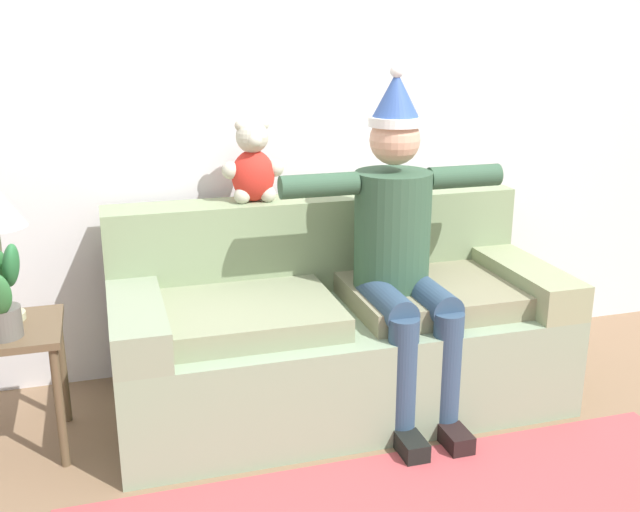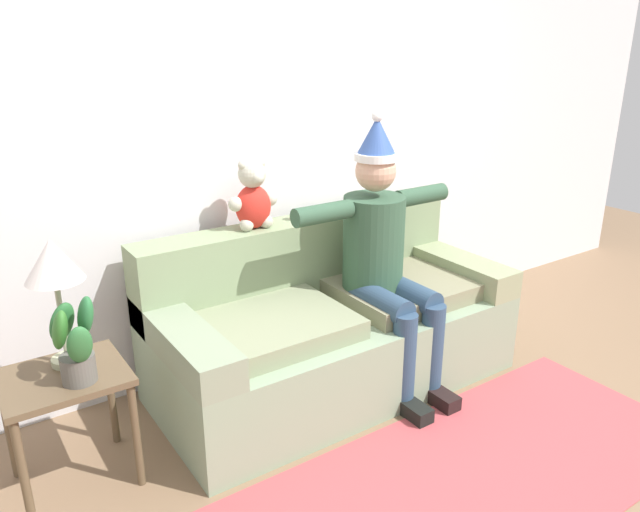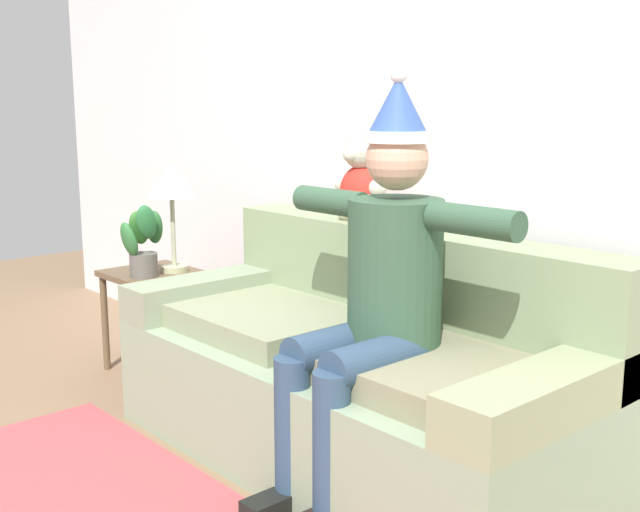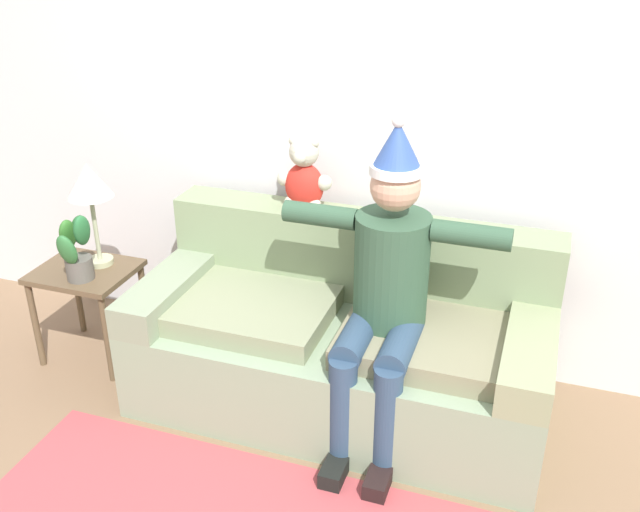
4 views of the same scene
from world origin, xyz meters
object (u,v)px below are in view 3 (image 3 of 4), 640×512
(person_seated, at_px, (376,285))
(potted_plant, at_px, (143,242))
(teddy_bear, at_px, (360,182))
(side_table, at_px, (156,290))
(couch, at_px, (361,374))
(table_lamp, at_px, (172,185))

(person_seated, xyz_separation_m, potted_plant, (-1.63, -0.00, -0.06))
(person_seated, relative_size, teddy_bear, 4.02)
(side_table, height_order, potted_plant, potted_plant)
(person_seated, height_order, side_table, person_seated)
(couch, height_order, side_table, couch)
(side_table, bearing_deg, teddy_bear, 17.89)
(table_lamp, xyz_separation_m, potted_plant, (0.00, -0.18, -0.27))
(couch, bearing_deg, person_seated, -35.06)
(table_lamp, bearing_deg, teddy_bear, 14.39)
(person_seated, xyz_separation_m, teddy_bear, (-0.55, 0.46, 0.29))
(table_lamp, bearing_deg, potted_plant, -88.89)
(person_seated, distance_m, side_table, 1.71)
(person_seated, relative_size, side_table, 2.83)
(table_lamp, bearing_deg, side_table, -117.82)
(side_table, bearing_deg, potted_plant, -62.32)
(teddy_bear, distance_m, side_table, 1.34)
(couch, xyz_separation_m, potted_plant, (-1.39, -0.17, 0.37))
(couch, relative_size, teddy_bear, 5.24)
(potted_plant, bearing_deg, table_lamp, 91.11)
(side_table, bearing_deg, person_seated, -3.15)
(couch, xyz_separation_m, teddy_bear, (-0.31, 0.29, 0.73))
(couch, relative_size, table_lamp, 3.50)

